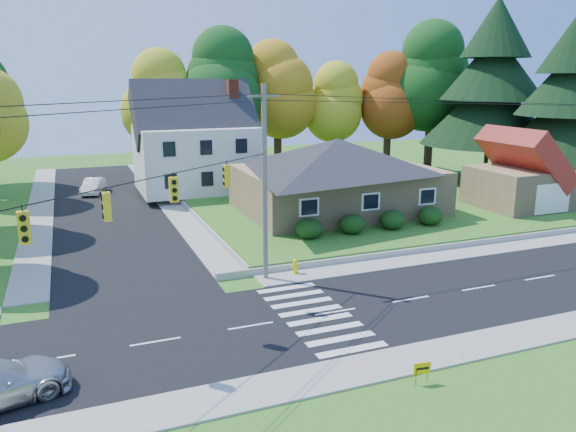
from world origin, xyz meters
name	(u,v)px	position (x,y,z in m)	size (l,w,h in m)	color
ground	(335,312)	(0.00, 0.00, 0.00)	(120.00, 120.00, 0.00)	#3D7923
road_main	(335,312)	(0.00, 0.00, 0.01)	(90.00, 8.00, 0.02)	black
road_cross	(106,206)	(-8.00, 26.00, 0.01)	(8.00, 44.00, 0.02)	black
sidewalk_north	(294,276)	(0.00, 5.00, 0.04)	(90.00, 2.00, 0.08)	#9C9A90
sidewalk_south	(395,362)	(0.00, -5.00, 0.04)	(90.00, 2.00, 0.08)	#9C9A90
lawn	(363,196)	(13.00, 21.00, 0.25)	(30.00, 30.00, 0.50)	#3D7923
ranch_house	(337,174)	(8.00, 16.00, 3.27)	(14.60, 10.60, 5.40)	tan
colonial_house	(196,144)	(0.04, 28.00, 4.58)	(10.40, 8.40, 9.60)	silver
garage	(523,176)	(22.00, 11.99, 2.84)	(7.30, 6.30, 4.60)	tan
hedge_row	(372,222)	(7.50, 9.80, 1.14)	(10.70, 1.70, 1.27)	#163A10
traffic_infrastructure	(321,195)	(-0.15, 1.35, 5.15)	(38.10, 10.66, 10.00)	#666059
tree_lot_0	(159,98)	(-2.00, 34.00, 8.31)	(6.72, 6.72, 12.51)	#3F2A19
tree_lot_1	(223,84)	(4.00, 33.00, 9.61)	(7.84, 7.84, 14.60)	#3F2A19
tree_lot_2	(278,90)	(10.00, 34.00, 8.96)	(7.28, 7.28, 13.56)	#3F2A19
tree_lot_3	(334,103)	(16.00, 33.00, 7.65)	(6.16, 6.16, 11.47)	#3F2A19
tree_lot_4	(389,96)	(22.00, 32.00, 8.31)	(6.72, 6.72, 12.51)	#3F2A19
tree_lot_5	(433,77)	(26.00, 30.00, 10.27)	(8.40, 8.40, 15.64)	#3F2A19
conifer_east_a	(492,87)	(27.00, 22.00, 9.39)	(12.80, 12.80, 16.96)	#3F2A19
conifer_east_b	(569,102)	(28.00, 14.00, 8.28)	(11.20, 11.20, 14.84)	#3F2A19
white_car	(93,186)	(-8.68, 31.84, 0.70)	(1.45, 4.15, 1.37)	white
fire_hydrant	(295,267)	(0.21, 5.27, 0.42)	(0.49, 0.39, 0.87)	#D3D308
yard_sign	(422,369)	(0.07, -6.55, 0.57)	(0.64, 0.11, 0.80)	black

